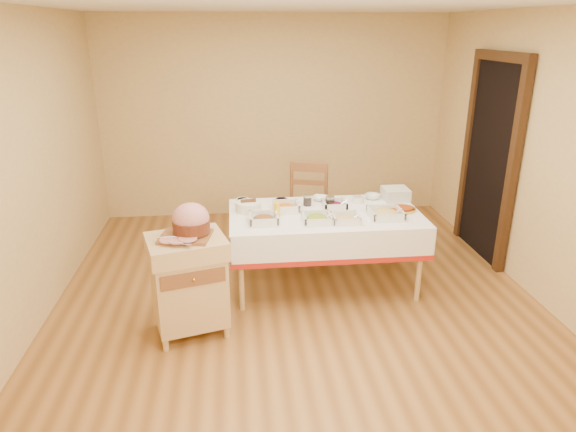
% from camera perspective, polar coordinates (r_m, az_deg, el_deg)
% --- Properties ---
extents(room_shell, '(5.00, 5.00, 5.00)m').
position_cam_1_polar(room_shell, '(4.42, 1.15, 5.51)').
color(room_shell, '#99642F').
rests_on(room_shell, ground).
extents(doorway, '(0.09, 1.10, 2.20)m').
position_cam_1_polar(doorway, '(5.98, 21.56, 6.14)').
color(doorway, black).
rests_on(doorway, ground).
extents(dining_table, '(1.82, 1.02, 0.76)m').
position_cam_1_polar(dining_table, '(4.97, 4.09, -1.38)').
color(dining_table, tan).
rests_on(dining_table, ground).
extents(butcher_cart, '(0.71, 0.64, 0.86)m').
position_cam_1_polar(butcher_cart, '(4.30, -10.99, -6.96)').
color(butcher_cart, tan).
rests_on(butcher_cart, ground).
extents(dining_chair, '(0.56, 0.55, 1.02)m').
position_cam_1_polar(dining_chair, '(5.69, 2.07, 0.71)').
color(dining_chair, brown).
rests_on(dining_chair, ground).
extents(ham_on_board, '(0.42, 0.40, 0.28)m').
position_cam_1_polar(ham_on_board, '(4.13, -10.81, -0.71)').
color(ham_on_board, brown).
rests_on(ham_on_board, butcher_cart).
extents(serving_dish_a, '(0.26, 0.26, 0.11)m').
position_cam_1_polar(serving_dish_a, '(4.64, -2.72, -0.31)').
color(serving_dish_a, silver).
rests_on(serving_dish_a, dining_table).
extents(serving_dish_b, '(0.26, 0.26, 0.10)m').
position_cam_1_polar(serving_dish_b, '(4.66, 3.25, -0.26)').
color(serving_dish_b, silver).
rests_on(serving_dish_b, dining_table).
extents(serving_dish_c, '(0.24, 0.24, 0.10)m').
position_cam_1_polar(serving_dish_c, '(4.69, 6.42, -0.26)').
color(serving_dish_c, silver).
rests_on(serving_dish_c, dining_table).
extents(serving_dish_d, '(0.30, 0.30, 0.11)m').
position_cam_1_polar(serving_dish_d, '(4.86, 10.81, 0.29)').
color(serving_dish_d, silver).
rests_on(serving_dish_d, dining_table).
extents(serving_dish_e, '(0.26, 0.24, 0.12)m').
position_cam_1_polar(serving_dish_e, '(4.94, -0.19, 1.00)').
color(serving_dish_e, silver).
rests_on(serving_dish_e, dining_table).
extents(serving_dish_f, '(0.23, 0.22, 0.11)m').
position_cam_1_polar(serving_dish_f, '(5.03, 5.18, 1.25)').
color(serving_dish_f, silver).
rests_on(serving_dish_f, dining_table).
extents(small_bowl_left, '(0.13, 0.13, 0.06)m').
position_cam_1_polar(small_bowl_left, '(5.13, -5.06, 1.63)').
color(small_bowl_left, silver).
rests_on(small_bowl_left, dining_table).
extents(small_bowl_mid, '(0.12, 0.12, 0.05)m').
position_cam_1_polar(small_bowl_mid, '(5.14, -0.74, 1.69)').
color(small_bowl_mid, navy).
rests_on(small_bowl_mid, dining_table).
extents(small_bowl_right, '(0.12, 0.12, 0.06)m').
position_cam_1_polar(small_bowl_right, '(5.22, 7.74, 1.87)').
color(small_bowl_right, silver).
rests_on(small_bowl_right, dining_table).
extents(bowl_white_imported, '(0.21, 0.21, 0.04)m').
position_cam_1_polar(bowl_white_imported, '(5.25, 3.62, 1.97)').
color(bowl_white_imported, silver).
rests_on(bowl_white_imported, dining_table).
extents(bowl_small_imported, '(0.17, 0.17, 0.05)m').
position_cam_1_polar(bowl_small_imported, '(5.36, 9.36, 2.14)').
color(bowl_small_imported, silver).
rests_on(bowl_small_imported, dining_table).
extents(preserve_jar_left, '(0.09, 0.09, 0.11)m').
position_cam_1_polar(preserve_jar_left, '(5.08, 2.17, 1.72)').
color(preserve_jar_left, silver).
rests_on(preserve_jar_left, dining_table).
extents(preserve_jar_right, '(0.09, 0.09, 0.12)m').
position_cam_1_polar(preserve_jar_right, '(5.03, 4.68, 1.47)').
color(preserve_jar_right, silver).
rests_on(preserve_jar_right, dining_table).
extents(mustard_bottle, '(0.06, 0.06, 0.18)m').
position_cam_1_polar(mustard_bottle, '(4.75, -1.26, 0.76)').
color(mustard_bottle, yellow).
rests_on(mustard_bottle, dining_table).
extents(bread_basket, '(0.25, 0.25, 0.11)m').
position_cam_1_polar(bread_basket, '(4.94, -4.42, 1.08)').
color(bread_basket, white).
rests_on(bread_basket, dining_table).
extents(plate_stack, '(0.25, 0.25, 0.12)m').
position_cam_1_polar(plate_stack, '(5.36, 11.86, 2.41)').
color(plate_stack, silver).
rests_on(plate_stack, dining_table).
extents(brass_platter, '(0.31, 0.22, 0.04)m').
position_cam_1_polar(brass_platter, '(5.05, 12.33, 0.74)').
color(brass_platter, gold).
rests_on(brass_platter, dining_table).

